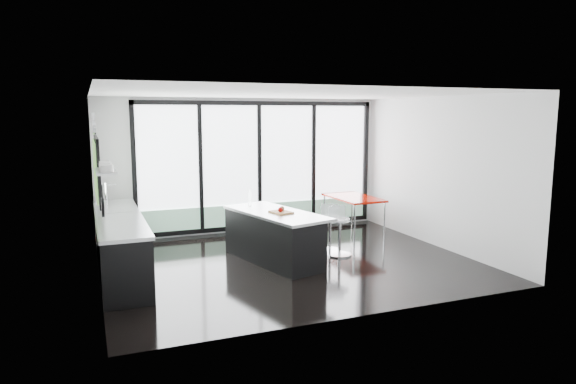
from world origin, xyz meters
name	(u,v)px	position (x,y,z in m)	size (l,w,h in m)	color
floor	(289,262)	(0.00, 0.00, 0.00)	(6.00, 5.00, 0.00)	black
ceiling	(289,94)	(0.00, 0.00, 2.80)	(6.00, 5.00, 0.00)	white
wall_back	(258,172)	(0.27, 2.47, 1.27)	(6.00, 0.09, 2.80)	silver
wall_front	(366,205)	(0.00, -2.50, 1.40)	(6.00, 0.00, 2.80)	silver
wall_left	(96,176)	(-2.97, 0.27, 1.56)	(0.26, 5.00, 2.80)	silver
wall_right	(439,172)	(3.00, 0.00, 1.40)	(0.00, 5.00, 2.80)	silver
counter_cabinets	(120,244)	(-2.67, 0.40, 0.46)	(0.69, 3.24, 1.36)	black
island	(273,236)	(-0.23, 0.15, 0.43)	(1.37, 2.23, 1.10)	black
bar_stool_near	(340,237)	(0.98, 0.06, 0.34)	(0.42, 0.42, 0.67)	silver
bar_stool_far	(330,233)	(0.96, 0.39, 0.33)	(0.41, 0.41, 0.65)	silver
red_table	(353,214)	(2.10, 1.60, 0.38)	(0.80, 1.41, 0.75)	#920B00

